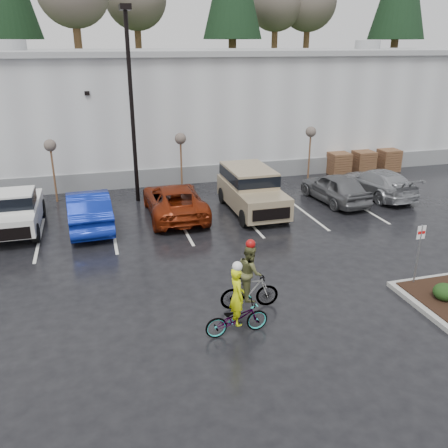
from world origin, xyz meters
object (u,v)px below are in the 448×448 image
object	(u,v)px
pallet_stack_c	(388,160)
cyclist_olive	(250,283)
sapling_mid	(181,142)
pallet_stack_a	(339,163)
lamppost	(130,86)
car_red	(174,200)
fire_lane_sign	(419,248)
suv_tan	(252,191)
pallet_stack_b	(363,162)
car_grey	(335,188)
car_blue	(89,209)
pickup_white	(15,208)
cyclist_hivis	(237,312)
sapling_west	(50,149)
sapling_east	(311,135)
car_far_silver	(377,183)

from	to	relation	value
pallet_stack_c	cyclist_olive	size ratio (longest dim) A/B	0.60
sapling_mid	pallet_stack_a	bearing A→B (deg)	5.71
lamppost	car_red	bearing A→B (deg)	-62.51
fire_lane_sign	suv_tan	xyz separation A→B (m)	(-2.73, 8.56, -0.38)
suv_tan	car_red	bearing A→B (deg)	172.11
pallet_stack_b	car_grey	bearing A→B (deg)	-133.01
car_red	lamppost	bearing A→B (deg)	-61.80
sapling_mid	car_blue	size ratio (longest dim) A/B	0.63
pickup_white	cyclist_hivis	bearing A→B (deg)	-56.22
pallet_stack_a	fire_lane_sign	bearing A→B (deg)	-108.81
lamppost	car_grey	world-z (taller)	lamppost
sapling_west	sapling_east	world-z (taller)	same
pickup_white	suv_tan	size ratio (longest dim) A/B	1.02
sapling_east	fire_lane_sign	size ratio (longest dim) A/B	1.45
pallet_stack_b	pallet_stack_c	distance (m)	1.80
sapling_mid	cyclist_hivis	size ratio (longest dim) A/B	1.45
pallet_stack_b	cyclist_hivis	world-z (taller)	cyclist_hivis
car_blue	cyclist_olive	xyz separation A→B (m)	(4.57, -8.43, -0.00)
sapling_west	pickup_white	distance (m)	4.25
pickup_white	suv_tan	bearing A→B (deg)	-3.59
pallet_stack_b	car_blue	distance (m)	17.41
lamppost	pallet_stack_a	size ratio (longest dim) A/B	6.83
car_blue	suv_tan	xyz separation A→B (m)	(7.51, -0.11, 0.20)
pallet_stack_a	suv_tan	world-z (taller)	suv_tan
pallet_stack_a	car_red	world-z (taller)	car_red
pallet_stack_b	cyclist_olive	size ratio (longest dim) A/B	0.60
sapling_west	sapling_east	bearing A→B (deg)	0.00
fire_lane_sign	pallet_stack_c	bearing A→B (deg)	59.28
suv_tan	car_far_silver	world-z (taller)	suv_tan
car_blue	car_far_silver	xyz separation A→B (m)	(14.70, 0.57, -0.11)
suv_tan	pallet_stack_a	bearing A→B (deg)	35.21
car_blue	car_grey	world-z (taller)	car_blue
pickup_white	car_red	bearing A→B (deg)	-1.30
pallet_stack_a	pickup_white	world-z (taller)	pickup_white
pallet_stack_b	pickup_white	xyz separation A→B (m)	(-19.68, -4.58, 0.30)
pallet_stack_b	suv_tan	world-z (taller)	suv_tan
suv_tan	cyclist_olive	xyz separation A→B (m)	(-2.94, -8.32, -0.20)
pallet_stack_a	pallet_stack_c	xyz separation A→B (m)	(3.50, 0.00, 0.00)
pallet_stack_b	cyclist_hivis	size ratio (longest dim) A/B	0.61
fire_lane_sign	sapling_mid	bearing A→B (deg)	112.49
pallet_stack_b	pallet_stack_c	world-z (taller)	same
sapling_west	car_red	world-z (taller)	sapling_west
cyclist_hivis	cyclist_olive	xyz separation A→B (m)	(0.79, 1.22, 0.14)
pallet_stack_c	pickup_white	world-z (taller)	pickup_white
pickup_white	cyclist_hivis	distance (m)	12.28
sapling_mid	car_blue	world-z (taller)	sapling_mid
sapling_mid	suv_tan	xyz separation A→B (m)	(2.57, -4.24, -1.70)
suv_tan	pickup_white	bearing A→B (deg)	176.41
pallet_stack_a	lamppost	bearing A→B (deg)	-170.91
pallet_stack_c	cyclist_olive	distance (m)	19.39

